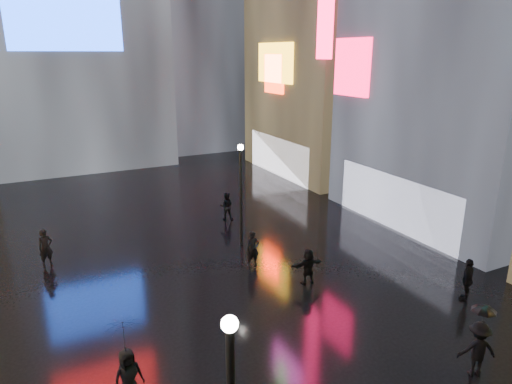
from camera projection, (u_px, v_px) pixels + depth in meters
ground at (186, 245)px, 23.30m from camera, size 140.00×140.00×0.00m
lamp_far at (241, 189)px, 22.45m from camera, size 0.30×0.30×5.20m
pedestrian_2 at (478, 349)px, 13.66m from camera, size 1.32×1.09×1.77m
pedestrian_3 at (468, 279)px, 17.88m from camera, size 1.10×0.87×1.75m
pedestrian_4 at (128, 377)px, 12.54m from camera, size 0.94×0.73×1.71m
pedestrian_5 at (308, 266)px, 19.17m from camera, size 1.47×0.52×1.57m
pedestrian_6 at (46, 248)px, 20.79m from camera, size 0.73×0.59×1.75m
pedestrian_7 at (226, 206)px, 26.57m from camera, size 0.98×0.91×1.63m
umbrella_1 at (483, 314)px, 13.31m from camera, size 0.82×0.82×0.60m
umbrella_2 at (124, 335)px, 12.15m from camera, size 1.45×1.46×0.94m
pedestrian_8 at (253, 249)px, 20.75m from camera, size 0.66×0.47×1.67m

